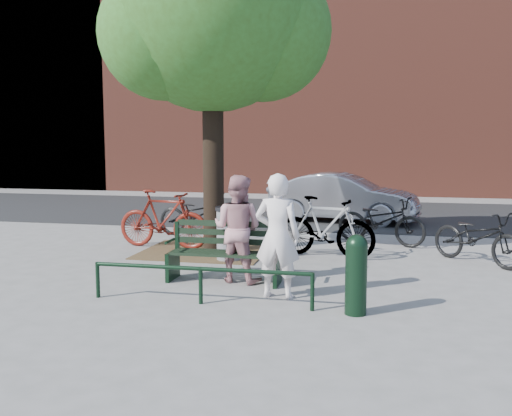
% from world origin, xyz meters
% --- Properties ---
extents(ground, '(90.00, 90.00, 0.00)m').
position_xyz_m(ground, '(0.00, 0.00, 0.00)').
color(ground, gray).
rests_on(ground, ground).
extents(dirt_pit, '(2.40, 2.00, 0.02)m').
position_xyz_m(dirt_pit, '(-1.00, 2.20, 0.01)').
color(dirt_pit, brown).
rests_on(dirt_pit, ground).
extents(road, '(40.00, 7.00, 0.01)m').
position_xyz_m(road, '(0.00, 8.50, 0.01)').
color(road, black).
rests_on(road, ground).
extents(townhouse_row, '(45.00, 4.00, 14.00)m').
position_xyz_m(townhouse_row, '(0.17, 16.00, 6.25)').
color(townhouse_row, brown).
rests_on(townhouse_row, ground).
extents(park_bench, '(1.74, 0.54, 0.97)m').
position_xyz_m(park_bench, '(-0.00, 0.08, 0.48)').
color(park_bench, black).
rests_on(park_bench, ground).
extents(guard_railing, '(3.06, 0.06, 0.51)m').
position_xyz_m(guard_railing, '(0.00, -1.20, 0.40)').
color(guard_railing, black).
rests_on(guard_railing, ground).
extents(street_tree, '(4.20, 3.80, 6.50)m').
position_xyz_m(street_tree, '(-0.75, 2.20, 4.42)').
color(street_tree, black).
rests_on(street_tree, ground).
extents(person_left, '(0.66, 0.46, 1.74)m').
position_xyz_m(person_left, '(0.95, -0.67, 0.87)').
color(person_left, silver).
rests_on(person_left, ground).
extents(person_right, '(0.92, 0.78, 1.66)m').
position_xyz_m(person_right, '(0.19, 0.09, 0.83)').
color(person_right, '#B67D81').
rests_on(person_right, ground).
extents(bollard, '(0.27, 0.27, 1.02)m').
position_xyz_m(bollard, '(2.05, -1.23, 0.55)').
color(bollard, black).
rests_on(bollard, ground).
extents(litter_bin, '(0.48, 0.48, 0.98)m').
position_xyz_m(litter_bin, '(-0.33, 1.55, 0.50)').
color(litter_bin, gray).
rests_on(litter_bin, ground).
extents(bicycle_a, '(1.99, 0.97, 1.00)m').
position_xyz_m(bicycle_a, '(-1.66, 3.84, 0.50)').
color(bicycle_a, black).
rests_on(bicycle_a, ground).
extents(bicycle_b, '(2.01, 0.75, 1.18)m').
position_xyz_m(bicycle_b, '(-1.93, 2.42, 0.59)').
color(bicycle_b, '#5B150D').
rests_on(bicycle_b, ground).
extents(bicycle_c, '(2.03, 1.33, 1.01)m').
position_xyz_m(bicycle_c, '(2.38, 3.73, 0.50)').
color(bicycle_c, black).
rests_on(bicycle_c, ground).
extents(bicycle_d, '(1.97, 0.91, 1.14)m').
position_xyz_m(bicycle_d, '(1.36, 2.20, 0.57)').
color(bicycle_d, gray).
rests_on(bicycle_d, ground).
extents(bicycle_e, '(1.74, 1.74, 0.96)m').
position_xyz_m(bicycle_e, '(4.05, 2.20, 0.48)').
color(bicycle_e, black).
rests_on(bicycle_e, ground).
extents(parked_car, '(4.09, 2.04, 1.29)m').
position_xyz_m(parked_car, '(1.42, 6.87, 0.64)').
color(parked_car, gray).
rests_on(parked_car, ground).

